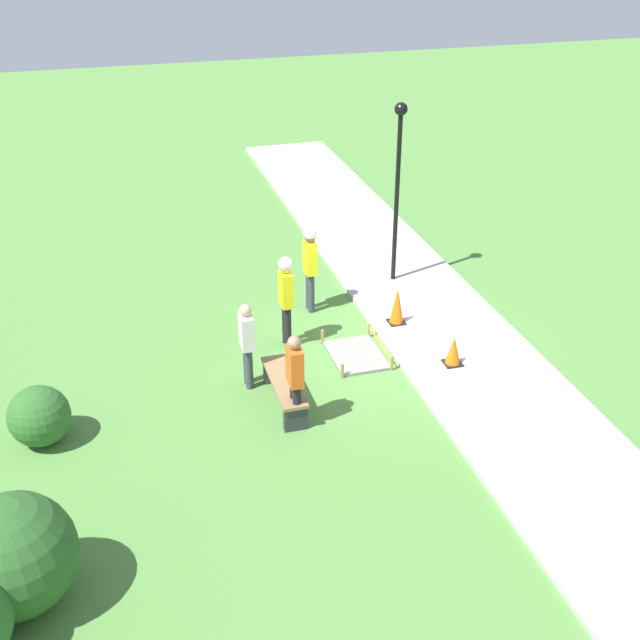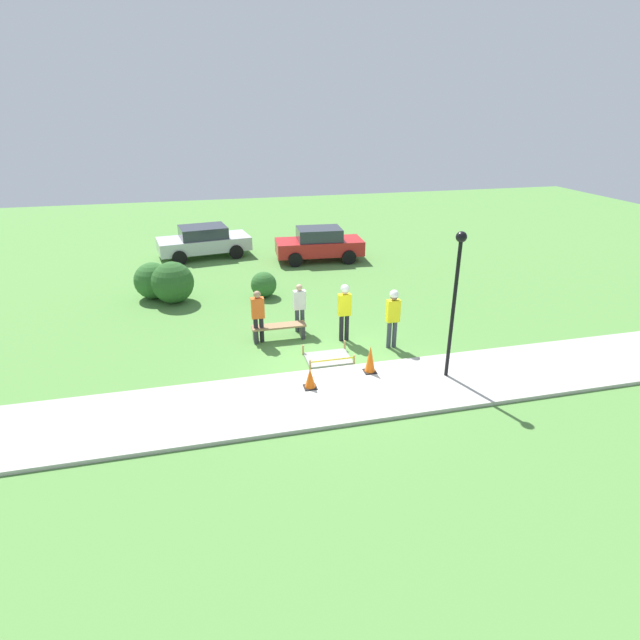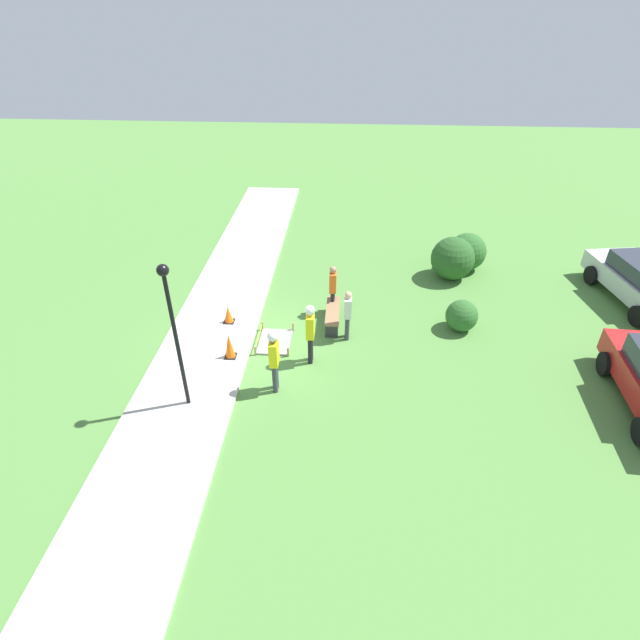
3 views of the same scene
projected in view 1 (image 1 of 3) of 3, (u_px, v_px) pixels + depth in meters
name	position (u px, v px, depth m)	size (l,w,h in m)	color
ground_plane	(387.00, 349.00, 15.84)	(60.00, 60.00, 0.00)	#51843D
sidewalk	(451.00, 338.00, 16.15)	(28.00, 2.74, 0.10)	#ADAAA3
wet_concrete_patch	(356.00, 355.00, 15.58)	(1.36, 1.03, 0.31)	gray
traffic_cone_near_patch	(454.00, 351.00, 15.04)	(0.34, 0.34, 0.57)	black
traffic_cone_far_patch	(397.00, 306.00, 16.41)	(0.34, 0.34, 0.79)	black
park_bench	(284.00, 387.00, 14.00)	(1.73, 0.44, 0.51)	#2D2D33
worker_supervisor	(310.00, 261.00, 16.75)	(0.40, 0.27, 1.90)	#383D47
worker_assistant	(286.00, 293.00, 15.45)	(0.40, 0.27, 1.90)	black
bystander_in_orange_shirt	(295.00, 376.00, 13.16)	(0.40, 0.23, 1.73)	black
bystander_in_gray_shirt	(247.00, 341.00, 14.26)	(0.40, 0.22, 1.66)	#383D47
lamppost_near	(398.00, 168.00, 17.18)	(0.28, 0.28, 4.03)	black
shrub_rounded_near	(39.00, 416.00, 12.99)	(1.01, 1.01, 1.01)	#2D6028
shrub_rounded_mid	(13.00, 556.00, 9.90)	(1.60, 1.60, 1.60)	#285623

